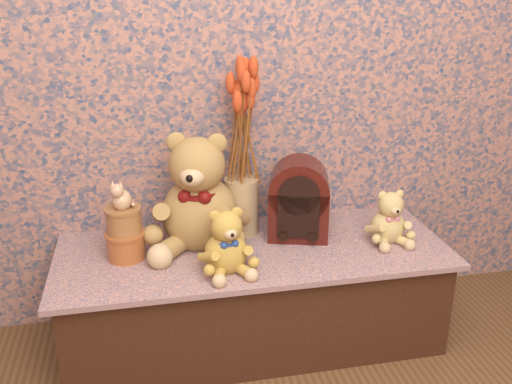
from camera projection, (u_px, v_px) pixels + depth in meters
display_shelf at (253, 294)px, 2.14m from camera, size 1.42×0.56×0.39m
teddy_large at (199, 186)px, 2.03m from camera, size 0.48×0.53×0.46m
teddy_medium at (226, 237)px, 1.88m from camera, size 0.22×0.25×0.24m
teddy_small at (389, 214)px, 2.09m from camera, size 0.18×0.21×0.22m
cathedral_radio at (299, 198)px, 2.11m from camera, size 0.26×0.22×0.31m
ceramic_vase at (242, 206)px, 2.16m from camera, size 0.15×0.15×0.22m
dried_stalks at (241, 120)px, 2.04m from camera, size 0.25×0.25×0.45m
biscuit_tin_lower at (126, 245)px, 1.98m from camera, size 0.16×0.16×0.10m
biscuit_tin_upper at (124, 221)px, 1.95m from camera, size 0.15×0.15×0.09m
cat_figurine at (121, 193)px, 1.91m from camera, size 0.11×0.11×0.11m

